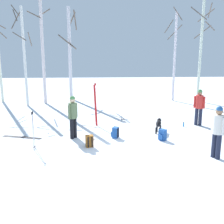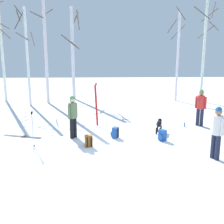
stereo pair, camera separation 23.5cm
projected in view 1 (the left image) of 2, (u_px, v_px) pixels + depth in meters
ground_plane at (129, 150)px, 9.20m from camera, size 60.00×60.00×0.00m
person_0 at (73, 114)px, 10.32m from camera, size 0.34×0.44×1.72m
person_1 at (199, 105)px, 12.23m from camera, size 0.45×0.34×1.72m
person_2 at (218, 129)px, 8.29m from camera, size 0.34×0.49×1.72m
dog at (159, 124)px, 11.19m from camera, size 0.40×0.86×0.57m
ski_pair_planted_0 at (95, 105)px, 12.19m from camera, size 0.18×0.22×2.01m
ski_pair_lying_0 at (123, 120)px, 13.44m from camera, size 0.26×1.95×0.05m
ski_pair_lying_1 at (22, 137)px, 10.60m from camera, size 1.66×0.65×0.05m
ski_poles_0 at (33, 129)px, 9.17m from camera, size 0.07×0.23×1.35m
backpack_0 at (162, 135)px, 10.21m from camera, size 0.34×0.34×0.44m
backpack_1 at (115, 133)px, 10.51m from camera, size 0.34×0.32×0.44m
backpack_2 at (89, 141)px, 9.47m from camera, size 0.30×0.33×0.44m
water_bottle_0 at (184, 124)px, 12.18m from camera, size 0.06×0.06×0.21m
birch_tree_2 at (24, 54)px, 16.46m from camera, size 1.10×1.26×6.26m
birch_tree_3 at (42, 42)px, 17.16m from camera, size 1.43×1.45×7.97m
birch_tree_4 at (70, 52)px, 19.03m from camera, size 1.32×1.30×6.62m
birch_tree_5 at (175, 55)px, 18.46m from camera, size 1.39×1.20×6.44m
birch_tree_6 at (201, 48)px, 18.10m from camera, size 1.72×1.70×6.97m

